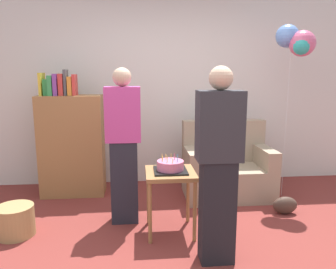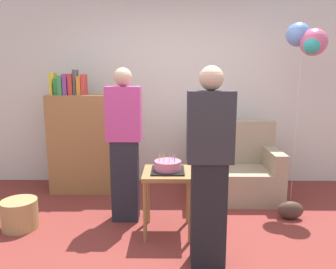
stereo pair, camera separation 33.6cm
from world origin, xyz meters
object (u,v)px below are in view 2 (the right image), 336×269
object	(u,v)px
bookshelf	(81,141)
birthday_cake	(168,166)
couch	(234,171)
person_blowing_candles	(125,145)
balloon_bunch	(308,40)
person_holding_cake	(209,167)
handbag	(290,210)
wicker_basket	(20,214)
side_table	(168,181)

from	to	relation	value
bookshelf	birthday_cake	size ratio (longest dim) A/B	5.06
birthday_cake	couch	bearing A→B (deg)	49.04
person_blowing_candles	balloon_bunch	size ratio (longest dim) A/B	0.76
couch	person_holding_cake	xyz separation A→B (m)	(-0.49, -1.50, 0.49)
person_holding_cake	balloon_bunch	size ratio (longest dim) A/B	0.76
person_blowing_candles	handbag	world-z (taller)	person_blowing_candles
birthday_cake	person_blowing_candles	world-z (taller)	person_blowing_candles
bookshelf	wicker_basket	bearing A→B (deg)	-107.66
person_holding_cake	balloon_bunch	world-z (taller)	balloon_bunch
balloon_bunch	handbag	bearing A→B (deg)	-116.95
couch	wicker_basket	bearing A→B (deg)	-159.13
person_blowing_candles	balloon_bunch	xyz separation A→B (m)	(2.05, 0.52, 1.11)
person_holding_cake	wicker_basket	size ratio (longest dim) A/B	4.53
side_table	person_blowing_candles	xyz separation A→B (m)	(-0.46, 0.30, 0.30)
balloon_bunch	wicker_basket	bearing A→B (deg)	-166.51
bookshelf	wicker_basket	world-z (taller)	bookshelf
side_table	person_holding_cake	world-z (taller)	person_holding_cake
couch	bookshelf	bearing A→B (deg)	174.07
person_blowing_candles	person_holding_cake	bearing A→B (deg)	-51.96
couch	handbag	size ratio (longest dim) A/B	3.93
side_table	birthday_cake	world-z (taller)	birthday_cake
side_table	person_blowing_candles	bearing A→B (deg)	147.27
handbag	person_blowing_candles	bearing A→B (deg)	-179.68
birthday_cake	wicker_basket	xyz separation A→B (m)	(-1.52, 0.06, -0.53)
person_blowing_candles	couch	bearing A→B (deg)	21.58
person_holding_cake	couch	bearing A→B (deg)	-93.36
couch	birthday_cake	bearing A→B (deg)	-130.96
bookshelf	balloon_bunch	world-z (taller)	balloon_bunch
couch	side_table	bearing A→B (deg)	-130.96
couch	balloon_bunch	xyz separation A→B (m)	(0.76, -0.15, 1.61)
bookshelf	person_blowing_candles	bearing A→B (deg)	-50.90
person_blowing_candles	person_holding_cake	distance (m)	1.15
person_holding_cake	balloon_bunch	distance (m)	2.15
wicker_basket	bookshelf	bearing A→B (deg)	72.34
birthday_cake	person_holding_cake	bearing A→B (deg)	-57.96
birthday_cake	person_holding_cake	size ratio (longest dim) A/B	0.20
bookshelf	person_holding_cake	distance (m)	2.28
person_holding_cake	handbag	distance (m)	1.50
side_table	balloon_bunch	distance (m)	2.28
person_holding_cake	birthday_cake	bearing A→B (deg)	-43.06
birthday_cake	person_blowing_candles	bearing A→B (deg)	147.27
side_table	wicker_basket	bearing A→B (deg)	177.63
bookshelf	person_holding_cake	size ratio (longest dim) A/B	0.99
person_holding_cake	wicker_basket	xyz separation A→B (m)	(-1.86, 0.60, -0.68)
birthday_cake	person_holding_cake	xyz separation A→B (m)	(0.34, -0.54, 0.15)
couch	handbag	distance (m)	0.86
couch	balloon_bunch	world-z (taller)	balloon_bunch
bookshelf	handbag	size ratio (longest dim) A/B	5.78
wicker_basket	balloon_bunch	size ratio (longest dim) A/B	0.17
side_table	handbag	xyz separation A→B (m)	(1.34, 0.31, -0.43)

